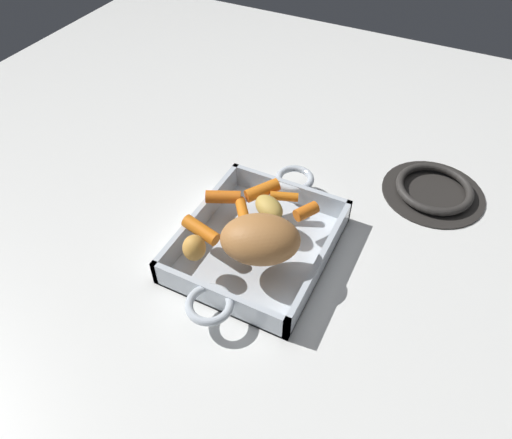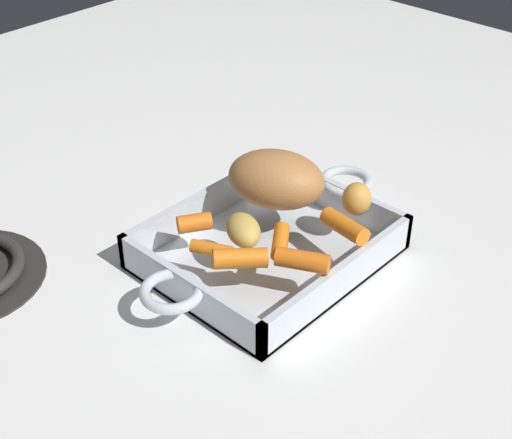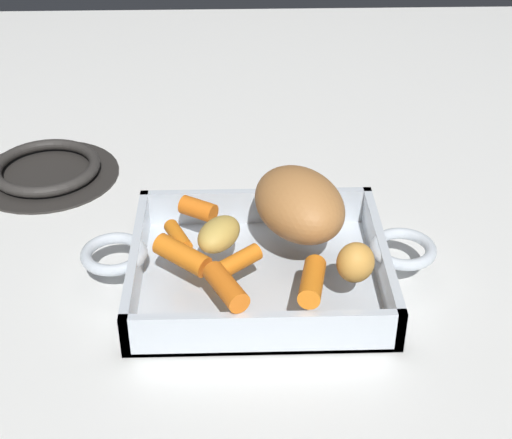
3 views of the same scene
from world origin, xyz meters
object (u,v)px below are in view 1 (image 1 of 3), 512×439
baby_carrot_long (223,197)px  baby_carrot_short (284,196)px  baby_carrot_northwest (262,190)px  potato_halved (194,248)px  roasting_dish (257,243)px  baby_carrot_center_left (201,230)px  baby_carrot_northeast (242,210)px  stove_burner_rear (434,190)px  pork_roast (260,239)px  baby_carrot_southwest (306,211)px  potato_corner (271,208)px

baby_carrot_long → baby_carrot_short: bearing=119.3°
baby_carrot_northwest → baby_carrot_long: size_ratio=1.02×
baby_carrot_northwest → potato_halved: 0.18m
roasting_dish → potato_halved: size_ratio=9.02×
baby_carrot_northwest → baby_carrot_center_left: 0.14m
baby_carrot_northeast → stove_burner_rear: baby_carrot_northeast is taller
baby_carrot_northwest → baby_carrot_long: bearing=-49.5°
roasting_dish → baby_carrot_northwest: (-0.08, -0.03, 0.04)m
pork_roast → baby_carrot_southwest: pork_roast is taller
roasting_dish → baby_carrot_northwest: bearing=-159.0°
roasting_dish → stove_burner_rear: roasting_dish is taller
potato_corner → baby_carrot_northwest: bearing=-136.7°
pork_roast → potato_halved: size_ratio=2.89×
stove_burner_rear → baby_carrot_short: bearing=-50.1°
roasting_dish → potato_corner: bearing=174.0°
roasting_dish → baby_carrot_northeast: bearing=-120.1°
stove_burner_rear → pork_roast: bearing=-33.2°
baby_carrot_center_left → baby_carrot_long: (-0.09, -0.01, 0.00)m
potato_corner → potato_halved: bearing=-25.8°
roasting_dish → stove_burner_rear: size_ratio=1.99×
baby_carrot_northeast → potato_corner: size_ratio=0.87×
baby_carrot_southwest → potato_corner: size_ratio=0.68×
baby_carrot_short → potato_halved: 0.20m
baby_carrot_center_left → baby_carrot_northeast: bearing=153.2°
baby_carrot_southwest → stove_burner_rear: size_ratio=0.21×
roasting_dish → baby_carrot_center_left: 0.10m
pork_roast → baby_carrot_southwest: (-0.11, 0.03, -0.03)m
baby_carrot_short → stove_burner_rear: bearing=129.9°
baby_carrot_northwest → potato_halved: potato_halved is taller
baby_carrot_long → stove_burner_rear: 0.42m
baby_carrot_northwest → baby_carrot_center_left: size_ratio=0.95×
baby_carrot_northeast → potato_corner: (-0.02, 0.05, 0.01)m
baby_carrot_short → baby_carrot_southwest: 0.06m
baby_carrot_northeast → potato_halved: (0.12, -0.02, 0.01)m
roasting_dish → pork_roast: (0.05, 0.03, 0.07)m
roasting_dish → baby_carrot_short: size_ratio=7.84×
baby_carrot_southwest → stove_burner_rear: bearing=139.6°
pork_roast → baby_carrot_short: bearing=-172.1°
roasting_dish → baby_carrot_short: 0.10m
baby_carrot_long → potato_corner: bearing=94.9°
roasting_dish → baby_carrot_northeast: (-0.02, -0.04, 0.04)m
pork_roast → roasting_dish: bearing=-148.9°
pork_roast → potato_corner: pork_roast is taller
baby_carrot_short → potato_halved: bearing=-21.2°
roasting_dish → pork_roast: pork_roast is taller
baby_carrot_northwest → baby_carrot_short: 0.04m
baby_carrot_northwest → stove_burner_rear: 0.35m
baby_carrot_southwest → potato_corner: potato_corner is taller
potato_halved → potato_corner: (-0.14, 0.07, -0.01)m
baby_carrot_center_left → potato_halved: potato_halved is taller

